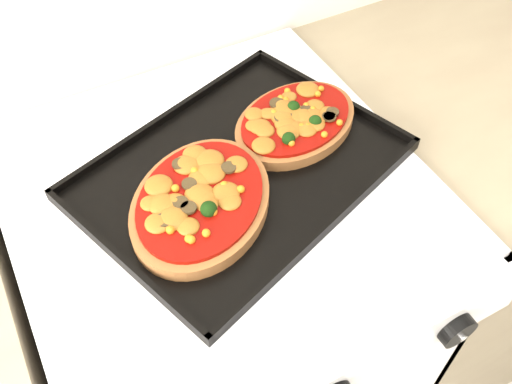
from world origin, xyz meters
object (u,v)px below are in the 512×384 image
baking_tray (240,168)px  stove (229,327)px  pizza_right (295,121)px  pizza_left (201,201)px

baking_tray → stove: bearing=165.2°
baking_tray → pizza_right: size_ratio=2.09×
stove → pizza_right: 0.51m
pizza_right → baking_tray: bearing=-162.2°
baking_tray → pizza_left: size_ratio=1.86×
stove → pizza_right: pizza_right is taller
stove → pizza_left: pizza_left is taller
baking_tray → pizza_left: pizza_left is taller
pizza_left → stove: bearing=41.2°
pizza_left → pizza_right: (0.20, 0.08, -0.00)m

